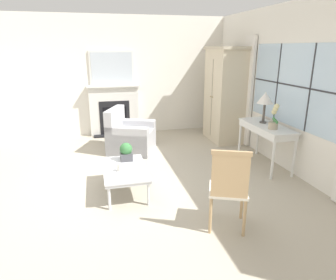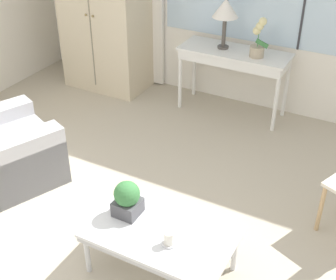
# 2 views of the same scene
# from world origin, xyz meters

# --- Properties ---
(ground_plane) EXTENTS (14.00, 14.00, 0.00)m
(ground_plane) POSITION_xyz_m (0.00, 0.00, 0.00)
(ground_plane) COLOR #B2A893
(armoire) EXTENTS (1.09, 0.68, 2.09)m
(armoire) POSITION_xyz_m (-1.88, 2.64, 1.05)
(armoire) COLOR beige
(armoire) RESTS_ON ground_plane
(console_table) EXTENTS (1.24, 0.47, 0.76)m
(console_table) POSITION_xyz_m (-0.19, 2.70, 0.67)
(console_table) COLOR white
(console_table) RESTS_ON ground_plane
(table_lamp) EXTENTS (0.29, 0.29, 0.56)m
(table_lamp) POSITION_xyz_m (-0.34, 2.71, 1.20)
(table_lamp) COLOR #4C4742
(table_lamp) RESTS_ON console_table
(potted_orchid) EXTENTS (0.20, 0.16, 0.43)m
(potted_orchid) POSITION_xyz_m (0.08, 2.66, 0.93)
(potted_orchid) COLOR tan
(potted_orchid) RESTS_ON console_table
(armchair_upholstered) EXTENTS (1.11, 1.11, 0.90)m
(armchair_upholstered) POSITION_xyz_m (-1.56, 0.43, 0.30)
(armchair_upholstered) COLOR #B2B2B7
(armchair_upholstered) RESTS_ON ground_plane
(coffee_table) EXTENTS (1.05, 0.62, 0.39)m
(coffee_table) POSITION_xyz_m (0.28, 0.14, 0.34)
(coffee_table) COLOR silver
(coffee_table) RESTS_ON ground_plane
(potted_plant_small) EXTENTS (0.19, 0.19, 0.28)m
(potted_plant_small) POSITION_xyz_m (-0.03, 0.20, 0.53)
(potted_plant_small) COLOR #4C4C51
(potted_plant_small) RESTS_ON coffee_table
(pillar_candle) EXTENTS (0.10, 0.10, 0.12)m
(pillar_candle) POSITION_xyz_m (0.39, 0.06, 0.44)
(pillar_candle) COLOR silver
(pillar_candle) RESTS_ON coffee_table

